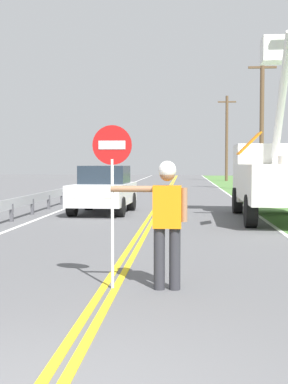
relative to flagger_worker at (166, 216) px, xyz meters
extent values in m
cube|color=yellow|center=(-0.90, 16.03, -1.04)|extent=(0.11, 110.00, 0.01)
cube|color=yellow|center=(-0.72, 16.03, -1.04)|extent=(0.11, 110.00, 0.01)
cube|color=silver|center=(2.79, 16.03, -1.04)|extent=(0.12, 110.00, 0.01)
cube|color=silver|center=(-4.41, 16.03, -1.04)|extent=(0.12, 110.00, 0.01)
cylinder|color=#2D2D33|center=(0.12, 0.00, -0.61)|extent=(0.16, 0.16, 0.88)
cylinder|color=#2D2D33|center=(-0.10, 0.00, -0.61)|extent=(0.16, 0.16, 0.88)
cube|color=orange|center=(0.01, 0.00, 0.13)|extent=(0.40, 0.24, 0.60)
cylinder|color=#996B4C|center=(-0.49, 0.00, 0.38)|extent=(0.60, 0.09, 0.09)
cylinder|color=#996B4C|center=(0.25, 0.00, 0.16)|extent=(0.09, 0.09, 0.48)
sphere|color=#996B4C|center=(0.01, 0.00, 0.60)|extent=(0.22, 0.22, 0.22)
sphere|color=white|center=(0.01, 0.00, 0.65)|extent=(0.25, 0.25, 0.25)
cylinder|color=silver|center=(-0.77, 0.00, -0.12)|extent=(0.04, 0.04, 1.85)
cylinder|color=#B71414|center=(-0.77, 0.00, 1.00)|extent=(0.56, 0.03, 0.56)
cube|color=white|center=(-0.77, -0.02, 1.00)|extent=(0.38, 0.01, 0.12)
cube|color=white|center=(3.15, 8.65, 0.16)|extent=(2.35, 4.63, 1.10)
cube|color=white|center=(3.19, 12.10, 0.41)|extent=(2.22, 2.13, 2.00)
cube|color=#1E2833|center=(3.20, 13.13, 0.71)|extent=(1.98, 0.08, 0.90)
cylinder|color=silver|center=(3.14, 7.73, 0.83)|extent=(0.56, 0.56, 0.24)
cylinder|color=silver|center=(3.15, 8.97, 2.66)|extent=(0.27, 2.67, 3.54)
cube|color=white|center=(3.16, 10.20, 4.36)|extent=(0.91, 0.91, 0.80)
cube|color=orange|center=(1.95, 6.87, 1.26)|extent=(0.60, 0.81, 0.59)
cylinder|color=black|center=(2.15, 11.91, -0.59)|extent=(0.33, 0.92, 0.92)
cylinder|color=black|center=(2.10, 7.63, -0.59)|extent=(0.33, 0.92, 0.92)
cube|color=silver|center=(-2.63, 11.59, -0.35)|extent=(2.04, 4.19, 0.72)
cube|color=#1E2833|center=(-2.62, 11.84, 0.33)|extent=(1.70, 1.80, 0.64)
cube|color=#EAEACC|center=(-2.18, 9.53, -0.30)|extent=(0.24, 0.07, 0.16)
cube|color=#EAEACC|center=(-3.28, 9.59, -0.30)|extent=(0.24, 0.07, 0.16)
cylinder|color=black|center=(-1.87, 10.28, -0.71)|extent=(0.31, 0.69, 0.68)
cylinder|color=black|center=(-3.51, 10.36, -0.71)|extent=(0.31, 0.69, 0.68)
cylinder|color=black|center=(-1.75, 12.82, -0.71)|extent=(0.31, 0.69, 0.68)
cylinder|color=black|center=(-3.39, 12.90, -0.71)|extent=(0.31, 0.69, 0.68)
cylinder|color=brown|center=(5.24, 28.05, 3.22)|extent=(0.28, 0.28, 8.54)
cube|color=brown|center=(5.24, 28.05, 6.89)|extent=(1.80, 0.14, 0.14)
cylinder|color=brown|center=(4.49, 47.37, 3.20)|extent=(0.28, 0.28, 8.49)
cube|color=brown|center=(4.49, 47.37, 6.85)|extent=(1.80, 0.14, 0.14)
cube|color=#9EA0A3|center=(-5.01, 12.00, -0.50)|extent=(0.06, 32.00, 0.32)
cube|color=#4C4C51|center=(-5.01, 8.57, -0.77)|extent=(0.10, 0.10, 0.55)
cube|color=#4C4C51|center=(-5.01, 10.86, -0.77)|extent=(0.10, 0.10, 0.55)
cube|color=#4C4C51|center=(-5.01, 13.14, -0.77)|extent=(0.10, 0.10, 0.55)
cube|color=#4C4C51|center=(-5.01, 15.43, -0.77)|extent=(0.10, 0.10, 0.55)
cube|color=#4C4C51|center=(-5.01, 17.71, -0.77)|extent=(0.10, 0.10, 0.55)
cube|color=#4C4C51|center=(-5.01, 20.00, -0.77)|extent=(0.10, 0.10, 0.55)
cube|color=#4C4C51|center=(-5.01, 22.29, -0.77)|extent=(0.10, 0.10, 0.55)
cube|color=#4C4C51|center=(-5.01, 24.57, -0.77)|extent=(0.10, 0.10, 0.55)
cube|color=#4C4C51|center=(-5.01, 26.86, -0.77)|extent=(0.10, 0.10, 0.55)
camera|label=1|loc=(0.25, -7.64, 0.75)|focal=50.87mm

